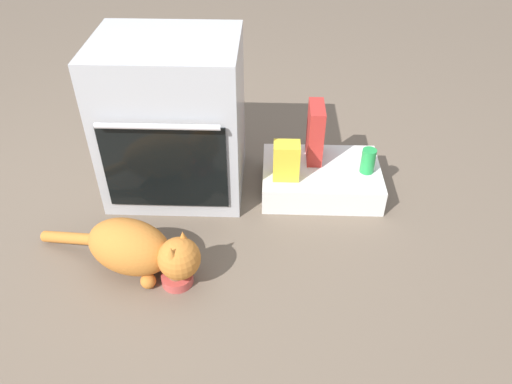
{
  "coord_description": "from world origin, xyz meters",
  "views": [
    {
      "loc": [
        0.42,
        -1.51,
        1.51
      ],
      "look_at": [
        0.37,
        0.07,
        0.25
      ],
      "focal_mm": 34.54,
      "sensor_mm": 36.0,
      "label": 1
    }
  ],
  "objects": [
    {
      "name": "pantry_cabinet",
      "position": [
        0.67,
        0.42,
        0.07
      ],
      "size": [
        0.56,
        0.4,
        0.13
      ],
      "primitive_type": "cube",
      "color": "white",
      "rests_on": "ground"
    },
    {
      "name": "cereal_box",
      "position": [
        0.63,
        0.5,
        0.27
      ],
      "size": [
        0.07,
        0.18,
        0.28
      ],
      "primitive_type": "cube",
      "color": "#B72D28",
      "rests_on": "pantry_cabinet"
    },
    {
      "name": "ground",
      "position": [
        0.0,
        0.0,
        0.0
      ],
      "size": [
        8.0,
        8.0,
        0.0
      ],
      "primitive_type": "plane",
      "color": "#6B5B4C"
    },
    {
      "name": "snack_bag",
      "position": [
        0.5,
        0.34,
        0.22
      ],
      "size": [
        0.12,
        0.09,
        0.18
      ],
      "primitive_type": "cube",
      "color": "yellow",
      "rests_on": "pantry_cabinet"
    },
    {
      "name": "cat",
      "position": [
        -0.09,
        -0.15,
        0.13
      ],
      "size": [
        0.73,
        0.33,
        0.24
      ],
      "rotation": [
        0.0,
        0.0,
        -0.33
      ],
      "color": "#C6752D",
      "rests_on": "ground"
    },
    {
      "name": "food_bowl",
      "position": [
        0.06,
        -0.21,
        0.03
      ],
      "size": [
        0.13,
        0.13,
        0.07
      ],
      "color": "#C64C47",
      "rests_on": "ground"
    },
    {
      "name": "soda_can",
      "position": [
        0.88,
        0.39,
        0.19
      ],
      "size": [
        0.07,
        0.07,
        0.12
      ],
      "primitive_type": "cylinder",
      "color": "green",
      "rests_on": "pantry_cabinet"
    },
    {
      "name": "oven",
      "position": [
        -0.02,
        0.44,
        0.37
      ],
      "size": [
        0.62,
        0.55,
        0.74
      ],
      "color": "#B7BABF",
      "rests_on": "ground"
    }
  ]
}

